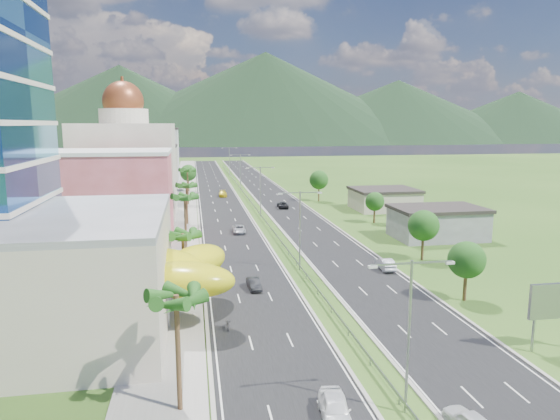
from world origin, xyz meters
TOP-DOWN VIEW (x-y plane):
  - ground at (0.00, 0.00)m, footprint 500.00×500.00m
  - road_left at (-7.50, 90.00)m, footprint 11.00×260.00m
  - road_right at (7.50, 90.00)m, footprint 11.00×260.00m
  - sidewalk_left at (-17.00, 90.00)m, footprint 7.00×260.00m
  - median_guardrail at (0.00, 71.99)m, footprint 0.10×216.06m
  - streetlight_median_a at (0.00, -25.00)m, footprint 6.04×0.25m
  - streetlight_median_b at (0.00, 10.00)m, footprint 6.04×0.25m
  - streetlight_median_c at (0.00, 50.00)m, footprint 6.04×0.25m
  - streetlight_median_d at (0.00, 95.00)m, footprint 6.04×0.25m
  - streetlight_median_e at (0.00, 140.00)m, footprint 6.04×0.25m
  - mall_podium at (-32.00, -6.00)m, footprint 30.00×24.00m
  - lime_canopy at (-20.00, -4.00)m, footprint 18.00×15.00m
  - pink_shophouse at (-28.00, 32.00)m, footprint 20.00×15.00m
  - domed_building at (-28.00, 55.00)m, footprint 20.00×20.00m
  - midrise_grey at (-27.00, 80.00)m, footprint 16.00×15.00m
  - midrise_beige at (-27.00, 102.00)m, footprint 16.00×15.00m
  - midrise_white at (-27.00, 125.00)m, footprint 16.00×15.00m
  - billboard at (17.00, -18.00)m, footprint 5.20×0.35m
  - shed_near at (28.00, 25.00)m, footprint 15.00×10.00m
  - shed_far at (30.00, 55.00)m, footprint 14.00×12.00m
  - palm_tree_a at (-15.50, -22.00)m, footprint 3.60×3.60m
  - palm_tree_b at (-15.50, 2.00)m, footprint 3.60×3.60m
  - palm_tree_c at (-15.50, 22.00)m, footprint 3.60×3.60m
  - palm_tree_d at (-15.50, 45.00)m, footprint 3.60×3.60m
  - palm_tree_e at (-15.50, 70.00)m, footprint 3.60×3.60m
  - leafy_tree_lfar at (-15.50, 95.00)m, footprint 4.90×4.90m
  - leafy_tree_ra at (16.00, -5.00)m, footprint 4.20×4.20m
  - leafy_tree_rb at (19.00, 12.00)m, footprint 4.55×4.55m
  - leafy_tree_rc at (22.00, 40.00)m, footprint 3.85×3.85m
  - leafy_tree_rd at (18.00, 70.00)m, footprint 4.90×4.90m
  - mountain_ridge at (60.00, 450.00)m, footprint 860.00×140.00m
  - car_white_near_left at (-5.10, -25.07)m, footprint 2.58×5.11m
  - car_dark_left at (-7.19, 3.06)m, footprint 1.62×3.99m
  - car_silver_mid_left at (-6.06, 35.21)m, footprint 2.38×4.99m
  - car_yellow_far_left at (-6.14, 82.62)m, footprint 2.32×5.41m
  - car_silver_right at (11.72, 8.20)m, footprint 1.90×4.87m
  - car_dark_far_right at (6.82, 60.98)m, footprint 2.68×5.31m
  - motorcycle at (-11.17, -8.46)m, footprint 0.68×1.97m

SIDE VIEW (x-z plane):
  - ground at x=0.00m, z-range 0.00..0.00m
  - mountain_ridge at x=60.00m, z-range -45.00..45.00m
  - road_left at x=-7.50m, z-range 0.00..0.04m
  - road_right at x=7.50m, z-range 0.00..0.04m
  - sidewalk_left at x=-17.00m, z-range 0.00..0.12m
  - median_guardrail at x=0.00m, z-range 0.24..1.00m
  - motorcycle at x=-11.17m, z-range 0.04..1.28m
  - car_dark_left at x=-7.19m, z-range 0.04..1.33m
  - car_silver_mid_left at x=-6.06m, z-range 0.04..1.41m
  - car_dark_far_right at x=6.82m, z-range 0.04..1.48m
  - car_yellow_far_left at x=-6.14m, z-range 0.04..1.59m
  - car_silver_right at x=11.72m, z-range 0.04..1.62m
  - car_white_near_left at x=-5.10m, z-range 0.04..1.71m
  - shed_far at x=30.00m, z-range 0.00..4.40m
  - shed_near at x=28.00m, z-range 0.00..5.00m
  - leafy_tree_rc at x=22.00m, z-range 1.21..7.54m
  - billboard at x=17.00m, z-range 1.32..7.52m
  - leafy_tree_ra at x=16.00m, z-range 1.33..8.23m
  - lime_canopy at x=-20.00m, z-range 1.29..8.69m
  - leafy_tree_rb at x=19.00m, z-range 1.44..8.92m
  - mall_podium at x=-32.00m, z-range 0.00..11.00m
  - leafy_tree_lfar at x=-15.50m, z-range 1.55..9.60m
  - leafy_tree_rd at x=18.00m, z-range 1.55..9.60m
  - midrise_beige at x=-27.00m, z-range 0.00..13.00m
  - streetlight_median_a at x=0.00m, z-range 1.25..12.25m
  - streetlight_median_b at x=0.00m, z-range 1.25..12.25m
  - streetlight_median_c at x=0.00m, z-range 1.25..12.25m
  - streetlight_median_d at x=0.00m, z-range 1.25..12.25m
  - streetlight_median_e at x=0.00m, z-range 1.25..12.25m
  - palm_tree_b at x=-15.50m, z-range 3.01..11.11m
  - pink_shophouse at x=-28.00m, z-range 0.00..15.00m
  - palm_tree_d at x=-15.50m, z-range 3.24..11.84m
  - midrise_grey at x=-27.00m, z-range 0.00..16.00m
  - palm_tree_a at x=-15.50m, z-range 3.47..12.57m
  - palm_tree_e at x=-15.50m, z-range 3.61..13.01m
  - palm_tree_c at x=-15.50m, z-range 3.70..13.30m
  - midrise_white at x=-27.00m, z-range 0.00..18.00m
  - domed_building at x=-28.00m, z-range -3.00..25.70m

